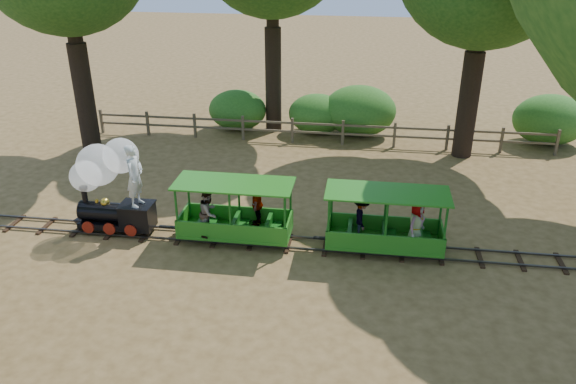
# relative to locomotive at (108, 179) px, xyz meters

# --- Properties ---
(ground) EXTENTS (90.00, 90.00, 0.00)m
(ground) POSITION_rel_locomotive_xyz_m (4.96, -0.06, -1.59)
(ground) COLOR #A07945
(ground) RESTS_ON ground
(track) EXTENTS (22.00, 1.00, 0.10)m
(track) POSITION_rel_locomotive_xyz_m (4.96, -0.06, -1.52)
(track) COLOR #3F3D3A
(track) RESTS_ON ground
(locomotive) EXTENTS (2.42, 1.14, 2.78)m
(locomotive) POSITION_rel_locomotive_xyz_m (0.00, 0.00, 0.00)
(locomotive) COLOR black
(locomotive) RESTS_ON ground
(carriage_front) EXTENTS (3.13, 1.43, 1.63)m
(carriage_front) POSITION_rel_locomotive_xyz_m (3.47, -0.08, -0.79)
(carriage_front) COLOR #277D1B
(carriage_front) RESTS_ON track
(carriage_rear) EXTENTS (3.13, 1.28, 1.63)m
(carriage_rear) POSITION_rel_locomotive_xyz_m (7.51, -0.08, -0.82)
(carriage_rear) COLOR #277D1B
(carriage_rear) RESTS_ON track
(fence) EXTENTS (18.10, 0.10, 1.00)m
(fence) POSITION_rel_locomotive_xyz_m (4.96, 7.94, -1.01)
(fence) COLOR brown
(fence) RESTS_ON ground
(shrub_west) EXTENTS (2.44, 1.87, 1.69)m
(shrub_west) POSITION_rel_locomotive_xyz_m (1.44, 9.24, -0.74)
(shrub_west) COLOR #2D6B1E
(shrub_west) RESTS_ON ground
(shrub_mid_w) EXTENTS (2.97, 2.29, 2.06)m
(shrub_mid_w) POSITION_rel_locomotive_xyz_m (6.54, 9.24, -0.56)
(shrub_mid_w) COLOR #2D6B1E
(shrub_mid_w) RESTS_ON ground
(shrub_mid_e) EXTENTS (2.37, 1.82, 1.64)m
(shrub_mid_e) POSITION_rel_locomotive_xyz_m (4.81, 9.24, -0.77)
(shrub_mid_e) COLOR #2D6B1E
(shrub_mid_e) RESTS_ON ground
(shrub_east) EXTENTS (2.85, 2.19, 1.97)m
(shrub_east) POSITION_rel_locomotive_xyz_m (13.96, 9.24, -0.60)
(shrub_east) COLOR #2D6B1E
(shrub_east) RESTS_ON ground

